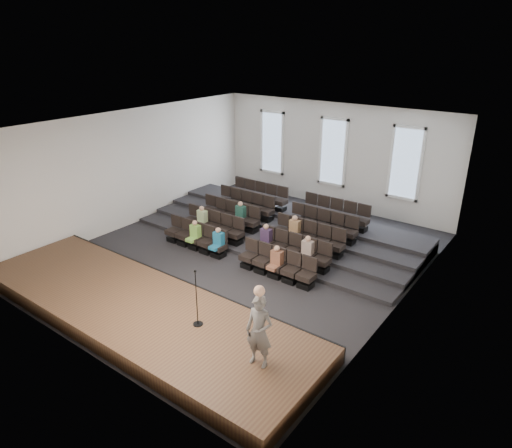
{
  "coord_description": "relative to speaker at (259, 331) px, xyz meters",
  "views": [
    {
      "loc": [
        9.71,
        -12.28,
        7.81
      ],
      "look_at": [
        0.24,
        0.5,
        1.22
      ],
      "focal_mm": 32.0,
      "sensor_mm": 36.0,
      "label": 1
    }
  ],
  "objects": [
    {
      "name": "audience",
      "position": [
        -4.5,
        5.44,
        -0.62
      ],
      "size": [
        5.45,
        2.64,
        1.1
      ],
      "color": "#81C14D",
      "rests_on": "seating_rows"
    },
    {
      "name": "risers",
      "position": [
        -4.5,
        8.29,
        -1.23
      ],
      "size": [
        11.8,
        4.8,
        0.6
      ],
      "color": "black",
      "rests_on": "ground"
    },
    {
      "name": "stage",
      "position": [
        -4.5,
        0.02,
        -1.18
      ],
      "size": [
        11.8,
        3.6,
        0.5
      ],
      "primitive_type": "cube",
      "color": "#4C3520",
      "rests_on": "ground"
    },
    {
      "name": "wall_left",
      "position": [
        -10.52,
        5.12,
        1.07
      ],
      "size": [
        0.04,
        14.0,
        5.0
      ],
      "primitive_type": "cube",
      "color": "silver",
      "rests_on": "ground"
    },
    {
      "name": "windows",
      "position": [
        -4.5,
        12.07,
        1.27
      ],
      "size": [
        8.44,
        0.1,
        3.24
      ],
      "color": "white",
      "rests_on": "wall_back"
    },
    {
      "name": "speaker",
      "position": [
        0.0,
        0.0,
        0.0
      ],
      "size": [
        0.73,
        0.53,
        1.85
      ],
      "primitive_type": "imported",
      "rotation": [
        0.0,
        0.0,
        0.14
      ],
      "color": "#595754",
      "rests_on": "stage"
    },
    {
      "name": "wall_front",
      "position": [
        -4.5,
        -1.9,
        1.07
      ],
      "size": [
        12.0,
        0.04,
        5.0
      ],
      "primitive_type": "cube",
      "color": "silver",
      "rests_on": "ground"
    },
    {
      "name": "wall_back",
      "position": [
        -4.5,
        12.14,
        1.07
      ],
      "size": [
        12.0,
        0.04,
        5.0
      ],
      "primitive_type": "cube",
      "color": "silver",
      "rests_on": "ground"
    },
    {
      "name": "mic_stand",
      "position": [
        -2.3,
        0.3,
        -0.43
      ],
      "size": [
        0.28,
        0.28,
        1.68
      ],
      "color": "black",
      "rests_on": "stage"
    },
    {
      "name": "ground",
      "position": [
        -4.5,
        5.12,
        -1.43
      ],
      "size": [
        14.0,
        14.0,
        0.0
      ],
      "primitive_type": "plane",
      "color": "black",
      "rests_on": "ground"
    },
    {
      "name": "wall_right",
      "position": [
        1.52,
        5.12,
        1.07
      ],
      "size": [
        0.04,
        14.0,
        5.0
      ],
      "primitive_type": "cube",
      "color": "silver",
      "rests_on": "ground"
    },
    {
      "name": "seating_rows",
      "position": [
        -4.5,
        6.66,
        -0.75
      ],
      "size": [
        6.8,
        4.7,
        1.67
      ],
      "color": "black",
      "rests_on": "ground"
    },
    {
      "name": "ceiling",
      "position": [
        -4.5,
        5.12,
        3.58
      ],
      "size": [
        12.0,
        14.0,
        0.02
      ],
      "primitive_type": "cube",
      "color": "white",
      "rests_on": "ground"
    },
    {
      "name": "stage_lip",
      "position": [
        -4.5,
        1.79,
        -1.18
      ],
      "size": [
        11.8,
        0.06,
        0.52
      ],
      "primitive_type": "cube",
      "color": "black",
      "rests_on": "ground"
    }
  ]
}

